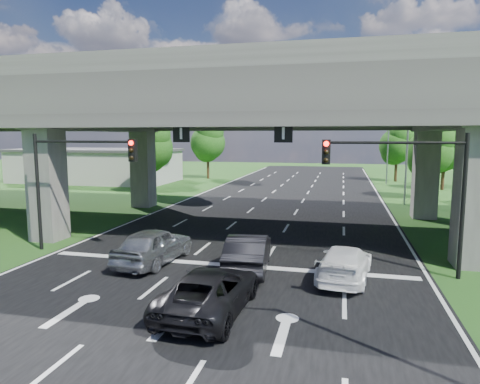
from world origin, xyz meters
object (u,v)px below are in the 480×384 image
at_px(car_silver, 154,246).
at_px(car_dark, 248,252).
at_px(car_white, 345,263).
at_px(car_trailing, 210,291).
at_px(streetlight_far, 403,136).
at_px(signal_left, 74,170).
at_px(streetlight_beyond, 385,136).
at_px(signal_right, 408,177).

xyz_separation_m(car_silver, car_dark, (4.47, 0.00, -0.03)).
distance_m(car_white, car_trailing, 6.25).
xyz_separation_m(streetlight_far, car_silver, (-13.27, -21.00, -4.99)).
distance_m(streetlight_far, car_trailing, 27.73).
xyz_separation_m(signal_left, car_silver, (4.66, -0.94, -3.32)).
height_order(streetlight_beyond, car_white, streetlight_beyond).
bearing_deg(car_dark, signal_right, -177.73).
height_order(car_white, car_trailing, car_trailing).
height_order(car_silver, car_dark, car_silver).
distance_m(signal_left, car_silver, 5.80).
height_order(car_dark, car_trailing, car_dark).
height_order(signal_left, car_dark, signal_left).
distance_m(signal_right, signal_left, 15.65).
relative_size(signal_left, streetlight_far, 0.60).
height_order(signal_right, signal_left, same).
xyz_separation_m(signal_right, car_white, (-2.42, -1.20, -3.48)).
distance_m(car_dark, car_trailing, 4.71).
distance_m(signal_left, car_white, 13.73).
distance_m(signal_right, car_trailing, 9.49).
xyz_separation_m(car_silver, car_white, (8.57, -0.26, -0.15)).
relative_size(signal_right, streetlight_beyond, 0.60).
height_order(signal_right, streetlight_far, streetlight_far).
bearing_deg(streetlight_beyond, car_white, -97.19).
distance_m(signal_left, car_trailing, 11.04).
bearing_deg(car_trailing, car_silver, -46.09).
relative_size(streetlight_beyond, car_silver, 2.05).
distance_m(signal_right, car_silver, 11.52).
relative_size(streetlight_far, car_trailing, 1.91).
height_order(car_dark, car_white, car_dark).
relative_size(streetlight_beyond, car_white, 2.13).
height_order(streetlight_far, car_silver, streetlight_far).
distance_m(streetlight_beyond, car_white, 37.90).
relative_size(streetlight_beyond, car_trailing, 1.91).
bearing_deg(car_dark, signal_left, -11.85).
bearing_deg(streetlight_far, car_white, -102.46).
bearing_deg(car_dark, car_silver, -5.94).
xyz_separation_m(streetlight_beyond, car_white, (-4.70, -37.26, -5.14)).
bearing_deg(streetlight_beyond, signal_left, -116.43).
bearing_deg(signal_left, car_trailing, -32.56).
height_order(streetlight_beyond, car_dark, streetlight_beyond).
bearing_deg(car_trailing, signal_left, -30.32).
bearing_deg(car_silver, signal_left, -5.77).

